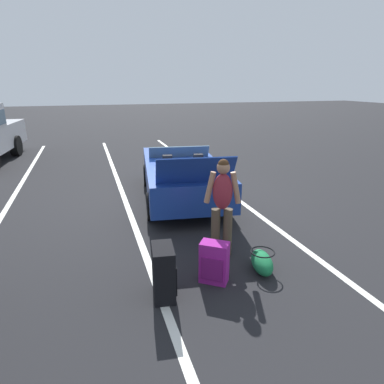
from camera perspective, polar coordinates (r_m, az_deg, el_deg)
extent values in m
plane|color=black|center=(8.40, -1.69, -1.07)|extent=(80.00, 80.00, 0.00)
cube|color=silver|center=(8.83, 6.45, -0.22)|extent=(18.00, 0.12, 0.01)
cube|color=silver|center=(8.16, -11.19, -2.03)|extent=(18.00, 0.12, 0.01)
cube|color=silver|center=(8.35, -29.92, -3.72)|extent=(18.00, 0.12, 0.01)
cube|color=navy|center=(8.22, -1.73, 3.02)|extent=(4.31, 2.32, 0.64)
cube|color=navy|center=(9.63, -2.88, 4.57)|extent=(1.54, 1.84, 0.38)
cube|color=slate|center=(8.61, -2.22, 6.92)|extent=(0.40, 1.56, 0.31)
cube|color=black|center=(7.88, -4.23, 5.53)|extent=(0.19, 0.24, 0.22)
cube|color=black|center=(7.98, 1.09, 5.73)|extent=(0.19, 0.24, 0.22)
cube|color=navy|center=(6.21, 0.66, 3.73)|extent=(0.57, 1.53, 0.56)
cylinder|color=black|center=(9.47, -7.62, 2.90)|extent=(0.63, 0.30, 0.60)
cylinder|color=black|center=(9.64, 2.05, 3.33)|extent=(0.63, 0.30, 0.60)
cylinder|color=black|center=(7.04, -6.84, -2.47)|extent=(0.63, 0.30, 0.60)
cylinder|color=black|center=(7.28, 5.99, -1.74)|extent=(0.63, 0.30, 0.60)
cube|color=black|center=(4.57, -4.93, -13.58)|extent=(0.51, 0.34, 0.74)
cube|color=black|center=(4.61, -3.00, -14.02)|extent=(0.38, 0.07, 0.41)
sphere|color=black|center=(4.89, -6.28, -16.12)|extent=(0.04, 0.04, 0.04)
sphere|color=black|center=(4.62, -5.97, -18.45)|extent=(0.04, 0.04, 0.04)
cube|color=#991E8C|center=(4.90, 3.84, -11.95)|extent=(0.43, 0.46, 0.62)
cube|color=#721669|center=(4.82, 3.42, -13.17)|extent=(0.20, 0.27, 0.34)
sphere|color=black|center=(5.10, 5.61, -14.51)|extent=(0.04, 0.04, 0.04)
sphere|color=black|center=(5.16, 2.49, -14.03)|extent=(0.04, 0.04, 0.04)
ellipsoid|color=#19723F|center=(5.32, 11.92, -11.75)|extent=(0.69, 0.44, 0.30)
torus|color=black|center=(5.23, 12.05, -10.04)|extent=(0.45, 0.45, 0.02)
cylinder|color=#4C3F2D|center=(5.58, 4.04, -6.85)|extent=(0.19, 0.19, 0.82)
cylinder|color=#4C3F2D|center=(5.59, 6.11, -6.88)|extent=(0.19, 0.19, 0.82)
ellipsoid|color=maroon|center=(5.33, 5.28, 0.07)|extent=(0.32, 0.38, 0.60)
sphere|color=#A37556|center=(5.22, 5.41, 4.19)|extent=(0.21, 0.21, 0.21)
sphere|color=#472D19|center=(5.21, 5.42, 4.70)|extent=(0.18, 0.18, 0.18)
cylinder|color=#A37556|center=(5.30, 3.09, 0.79)|extent=(0.15, 0.21, 0.53)
cylinder|color=#A37556|center=(5.32, 7.51, 0.71)|extent=(0.15, 0.21, 0.53)
cylinder|color=black|center=(15.06, -27.98, 7.02)|extent=(0.83, 0.36, 0.80)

